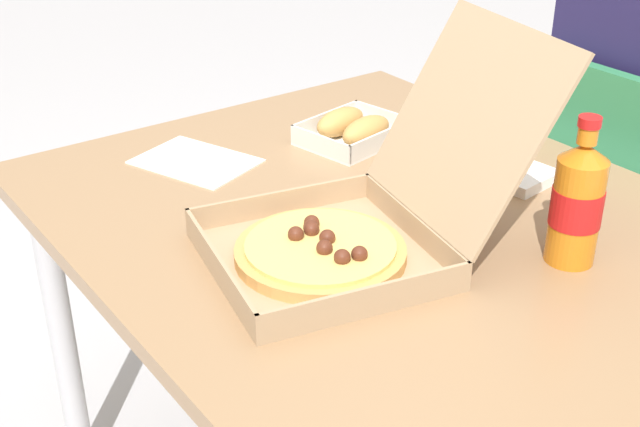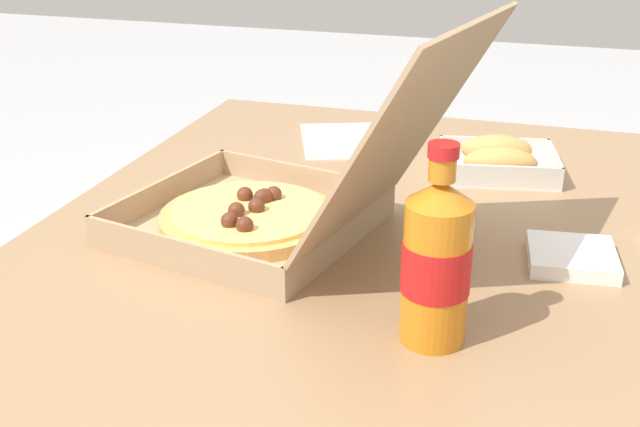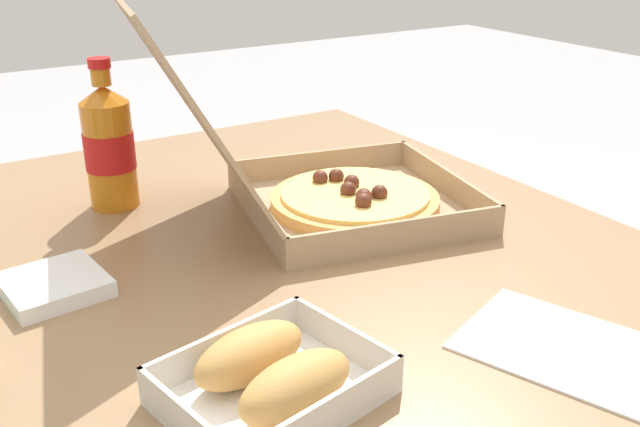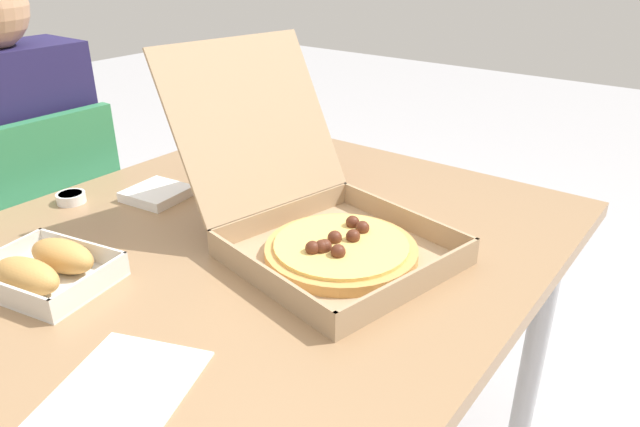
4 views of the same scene
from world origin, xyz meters
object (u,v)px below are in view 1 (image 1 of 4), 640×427
pizza_box_open (349,227)px  napkin_pile (518,175)px  cola_bottle (577,202)px  chair (620,214)px  dipping_sauce_cup (515,138)px  bread_side_box (353,129)px  paper_menu (196,161)px

pizza_box_open → napkin_pile: (-0.03, 0.40, -0.04)m
pizza_box_open → cola_bottle: bearing=51.8°
chair → dipping_sauce_cup: bearing=-100.0°
chair → bread_side_box: bearing=-114.0°
bread_side_box → cola_bottle: (0.54, -0.02, 0.07)m
chair → pizza_box_open: 0.88m
pizza_box_open → cola_bottle: size_ratio=2.35×
chair → napkin_pile: (0.06, -0.43, 0.24)m
chair → napkin_pile: 0.50m
cola_bottle → napkin_pile: 0.28m
chair → napkin_pile: bearing=-81.8°
napkin_pile → chair: bearing=98.2°
napkin_pile → dipping_sauce_cup: (-0.12, 0.12, 0.00)m
chair → bread_side_box: chair is taller
bread_side_box → dipping_sauce_cup: 0.31m
chair → cola_bottle: (0.29, -0.58, 0.32)m
pizza_box_open → paper_menu: size_ratio=2.50×
bread_side_box → dipping_sauce_cup: bearing=51.8°
paper_menu → pizza_box_open: bearing=-18.0°
pizza_box_open → cola_bottle: (0.20, 0.25, 0.05)m
napkin_pile → dipping_sauce_cup: same height
napkin_pile → dipping_sauce_cup: bearing=134.3°
napkin_pile → cola_bottle: bearing=-32.0°
pizza_box_open → napkin_pile: pizza_box_open is taller
cola_bottle → dipping_sauce_cup: (-0.35, 0.26, -0.08)m
chair → dipping_sauce_cup: (-0.06, -0.31, 0.24)m
bread_side_box → napkin_pile: (0.31, 0.12, -0.02)m
dipping_sauce_cup → cola_bottle: bearing=-37.2°
paper_menu → napkin_pile: (0.40, 0.42, 0.01)m
cola_bottle → dipping_sauce_cup: size_ratio=4.00×
chair → paper_menu: size_ratio=3.95×
paper_menu → dipping_sauce_cup: size_ratio=3.75×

